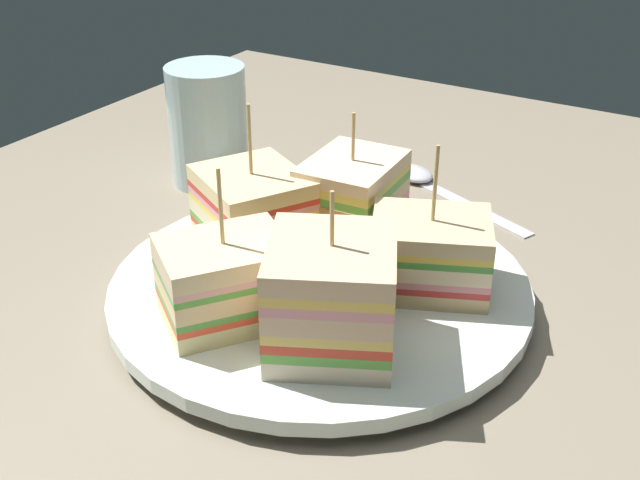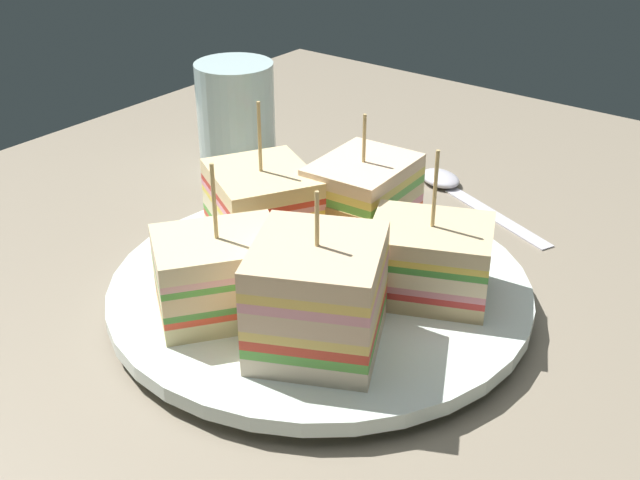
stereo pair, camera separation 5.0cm
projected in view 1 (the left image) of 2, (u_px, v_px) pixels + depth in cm
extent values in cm
cube|color=gray|center=(320.00, 315.00, 52.64)|extent=(94.12, 79.30, 1.80)
cylinder|color=white|center=(320.00, 299.00, 52.02)|extent=(16.68, 16.68, 0.77)
cylinder|color=white|center=(320.00, 287.00, 51.61)|extent=(26.90, 26.90, 0.95)
cube|color=beige|center=(227.00, 309.00, 47.53)|extent=(9.19, 8.85, 1.11)
cube|color=#9E7242|center=(284.00, 297.00, 48.72)|extent=(3.52, 4.62, 1.11)
cube|color=#E1462B|center=(227.00, 298.00, 47.17)|extent=(9.19, 8.85, 0.42)
cube|color=#50943D|center=(226.00, 292.00, 46.97)|extent=(9.19, 8.85, 0.42)
cube|color=beige|center=(225.00, 281.00, 46.60)|extent=(9.19, 8.85, 1.11)
cube|color=#9E7242|center=(283.00, 269.00, 47.79)|extent=(3.52, 4.62, 1.11)
cube|color=#53A23B|center=(225.00, 270.00, 46.23)|extent=(9.19, 8.85, 0.42)
cube|color=#E3A59D|center=(224.00, 264.00, 46.03)|extent=(9.19, 8.85, 0.42)
cube|color=beige|center=(223.00, 252.00, 45.67)|extent=(9.19, 8.85, 1.11)
cylinder|color=tan|center=(220.00, 207.00, 44.29)|extent=(0.24, 0.24, 4.62)
cube|color=beige|center=(331.00, 336.00, 45.12)|extent=(9.52, 9.34, 1.16)
cube|color=#9E7242|center=(336.00, 301.00, 48.23)|extent=(3.21, 6.16, 1.16)
cube|color=#5CA942|center=(331.00, 323.00, 44.70)|extent=(9.52, 9.34, 0.58)
cube|color=#DE412C|center=(331.00, 314.00, 44.42)|extent=(9.52, 9.34, 0.58)
cube|color=#F3CA63|center=(331.00, 305.00, 44.14)|extent=(9.52, 9.34, 0.58)
cube|color=beige|center=(331.00, 292.00, 43.73)|extent=(9.52, 9.34, 1.16)
cube|color=#9E7242|center=(336.00, 260.00, 46.84)|extent=(3.21, 6.16, 1.16)
cube|color=pink|center=(332.00, 278.00, 43.31)|extent=(9.52, 9.34, 0.58)
cube|color=#F3C95C|center=(332.00, 269.00, 43.03)|extent=(9.52, 9.34, 0.58)
cube|color=beige|center=(332.00, 255.00, 42.61)|extent=(9.52, 9.34, 1.16)
cylinder|color=tan|center=(332.00, 219.00, 41.58)|extent=(0.24, 0.24, 3.16)
cube|color=#DAB981|center=(428.00, 279.00, 50.66)|extent=(8.23, 8.98, 0.98)
cube|color=#9E7242|center=(372.00, 275.00, 51.06)|extent=(5.30, 2.56, 0.98)
cube|color=red|center=(429.00, 269.00, 50.33)|extent=(8.23, 8.98, 0.43)
cube|color=pink|center=(429.00, 263.00, 50.12)|extent=(8.23, 8.98, 0.43)
cube|color=beige|center=(430.00, 254.00, 49.78)|extent=(8.23, 8.98, 0.98)
cube|color=#B2844C|center=(373.00, 250.00, 50.17)|extent=(5.30, 2.56, 0.98)
cube|color=#449238|center=(431.00, 244.00, 49.44)|extent=(8.23, 8.98, 0.43)
cube|color=#EAC749|center=(431.00, 237.00, 49.23)|extent=(8.23, 8.98, 0.43)
cube|color=beige|center=(432.00, 227.00, 48.89)|extent=(8.23, 8.98, 0.98)
cylinder|color=tan|center=(435.00, 184.00, 47.49)|extent=(0.24, 0.24, 4.86)
cube|color=#D7B38A|center=(351.00, 228.00, 56.85)|extent=(7.56, 6.08, 0.91)
cube|color=#9E7242|center=(328.00, 249.00, 54.09)|extent=(0.60, 5.58, 0.91)
cube|color=#5BA740|center=(351.00, 218.00, 56.49)|extent=(7.56, 6.08, 0.58)
cube|color=#DE4C26|center=(352.00, 211.00, 56.21)|extent=(7.56, 6.08, 0.58)
cube|color=pink|center=(352.00, 204.00, 55.94)|extent=(7.56, 6.08, 0.58)
cube|color=#D6BC8B|center=(352.00, 194.00, 55.58)|extent=(7.56, 6.08, 0.91)
cube|color=#B2844C|center=(328.00, 214.00, 52.82)|extent=(0.60, 5.58, 0.91)
cube|color=#5AA243|center=(352.00, 184.00, 55.22)|extent=(7.56, 6.08, 0.58)
cube|color=#E4CA59|center=(352.00, 176.00, 54.94)|extent=(7.56, 6.08, 0.58)
cube|color=beige|center=(353.00, 166.00, 54.58)|extent=(7.56, 6.08, 0.91)
cylinder|color=tan|center=(353.00, 137.00, 53.56)|extent=(0.24, 0.24, 3.36)
cube|color=beige|center=(254.00, 236.00, 55.60)|extent=(9.14, 9.46, 1.06)
cube|color=#9E7242|center=(277.00, 258.00, 52.89)|extent=(5.62, 3.32, 1.06)
cube|color=red|center=(254.00, 227.00, 55.25)|extent=(9.14, 9.46, 0.41)
cube|color=#529D34|center=(253.00, 221.00, 55.05)|extent=(9.14, 9.46, 0.41)
cube|color=beige|center=(253.00, 212.00, 54.70)|extent=(9.14, 9.46, 1.06)
cube|color=#9E7242|center=(277.00, 233.00, 51.99)|extent=(5.62, 3.32, 1.06)
cube|color=#F2CE4A|center=(253.00, 202.00, 54.35)|extent=(9.14, 9.46, 0.41)
cube|color=pink|center=(252.00, 197.00, 54.15)|extent=(9.14, 9.46, 0.41)
cube|color=red|center=(252.00, 191.00, 53.95)|extent=(9.14, 9.46, 0.41)
cube|color=beige|center=(252.00, 181.00, 53.60)|extent=(9.14, 9.46, 1.06)
cylinder|color=tan|center=(250.00, 140.00, 52.19)|extent=(0.24, 0.24, 4.83)
cylinder|color=#DDB469|center=(330.00, 269.00, 52.04)|extent=(5.00, 5.02, 0.85)
cylinder|color=#E9C46F|center=(310.00, 277.00, 50.36)|extent=(5.25, 5.23, 0.98)
cylinder|color=#EBCD74|center=(292.00, 258.00, 51.76)|extent=(4.56, 4.52, 1.15)
cylinder|color=#EAD681|center=(316.00, 244.00, 51.33)|extent=(4.60, 4.59, 0.73)
cube|color=silver|center=(474.00, 208.00, 64.26)|extent=(5.67, 11.11, 0.25)
ellipsoid|color=silver|center=(413.00, 173.00, 69.32)|extent=(4.13, 4.70, 1.00)
cylinder|color=silver|center=(208.00, 125.00, 66.91)|extent=(6.53, 6.53, 9.99)
cylinder|color=#F7B84E|center=(211.00, 162.00, 68.49)|extent=(6.01, 6.01, 3.40)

